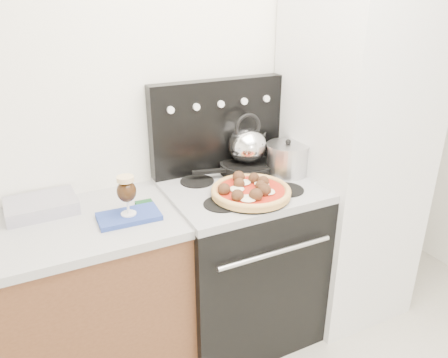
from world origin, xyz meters
TOP-DOWN VIEW (x-y plane):
  - room_shell at (0.00, 0.29)m, footprint 3.52×3.01m
  - base_cabinet at (-1.02, 1.20)m, footprint 1.45×0.60m
  - countertop at (-1.02, 1.20)m, footprint 1.48×0.63m
  - stove_body at (0.08, 1.18)m, footprint 0.76×0.65m
  - cooktop at (0.08, 1.18)m, footprint 0.76×0.65m
  - backguard at (0.08, 1.45)m, footprint 0.76×0.08m
  - fridge at (0.78, 1.15)m, footprint 0.64×0.68m
  - foil_sheet at (-0.87, 1.37)m, footprint 0.32×0.24m
  - oven_mitt at (-0.52, 1.12)m, footprint 0.28×0.17m
  - beer_glass at (-0.52, 1.12)m, footprint 0.10×0.10m
  - pizza_pan at (0.06, 1.04)m, footprint 0.45×0.45m
  - pizza at (0.06, 1.04)m, footprint 0.45×0.45m
  - skillet at (0.20, 1.33)m, footprint 0.37×0.37m
  - tea_kettle at (0.20, 1.33)m, footprint 0.23×0.23m
  - stock_pot at (0.38, 1.21)m, footprint 0.26×0.26m

SIDE VIEW (x-z plane):
  - base_cabinet at x=-1.02m, z-range 0.00..0.86m
  - stove_body at x=0.08m, z-range 0.00..0.88m
  - countertop at x=-1.02m, z-range 0.86..0.90m
  - cooktop at x=0.08m, z-range 0.88..0.92m
  - oven_mitt at x=-0.52m, z-range 0.90..0.92m
  - pizza_pan at x=0.06m, z-range 0.92..0.93m
  - foil_sheet at x=-0.87m, z-range 0.90..0.96m
  - skillet at x=0.20m, z-range 0.92..0.97m
  - fridge at x=0.78m, z-range 0.00..1.90m
  - pizza at x=0.06m, z-range 0.93..0.99m
  - stock_pot at x=0.38m, z-range 0.92..1.08m
  - beer_glass at x=-0.52m, z-range 0.92..1.11m
  - tea_kettle at x=0.20m, z-range 0.97..1.21m
  - backguard at x=0.08m, z-range 0.92..1.42m
  - room_shell at x=0.00m, z-range -0.01..2.51m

